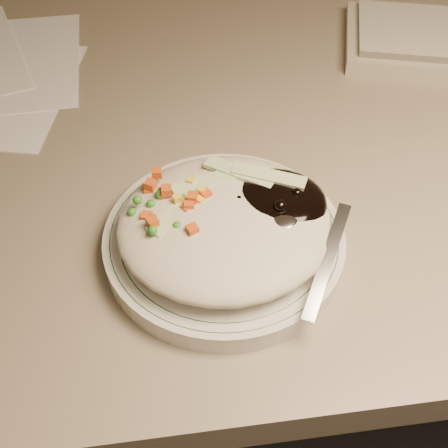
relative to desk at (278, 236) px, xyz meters
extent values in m
cube|color=#7E705B|center=(0.00, 0.00, 0.18)|extent=(1.40, 0.70, 0.04)
cylinder|color=silver|center=(-0.10, -0.18, 0.21)|extent=(0.22, 0.22, 0.02)
torus|color=#144723|center=(-0.10, -0.18, 0.22)|extent=(0.21, 0.21, 0.00)
torus|color=#144723|center=(-0.10, -0.18, 0.22)|extent=(0.19, 0.19, 0.00)
ellipsoid|color=beige|center=(-0.10, -0.18, 0.24)|extent=(0.19, 0.18, 0.04)
ellipsoid|color=black|center=(-0.05, -0.17, 0.25)|extent=(0.10, 0.09, 0.03)
ellipsoid|color=orange|center=(-0.14, -0.16, 0.24)|extent=(0.08, 0.08, 0.02)
sphere|color=black|center=(-0.08, -0.17, 0.25)|extent=(0.01, 0.01, 0.01)
sphere|color=black|center=(-0.06, -0.16, 0.25)|extent=(0.01, 0.01, 0.01)
sphere|color=black|center=(-0.03, -0.17, 0.26)|extent=(0.01, 0.01, 0.01)
sphere|color=black|center=(-0.04, -0.16, 0.25)|extent=(0.01, 0.01, 0.01)
sphere|color=black|center=(-0.05, -0.19, 0.26)|extent=(0.01, 0.01, 0.01)
sphere|color=black|center=(-0.06, -0.17, 0.25)|extent=(0.01, 0.01, 0.01)
sphere|color=black|center=(-0.05, -0.16, 0.25)|extent=(0.01, 0.01, 0.01)
cube|color=#D24E17|center=(-0.15, -0.16, 0.26)|extent=(0.01, 0.01, 0.01)
cube|color=#D24E17|center=(-0.13, -0.18, 0.25)|extent=(0.01, 0.01, 0.01)
cube|color=#D24E17|center=(-0.16, -0.14, 0.26)|extent=(0.01, 0.01, 0.01)
cube|color=#D24E17|center=(-0.13, -0.17, 0.26)|extent=(0.01, 0.01, 0.01)
cube|color=#D24E17|center=(-0.13, -0.17, 0.26)|extent=(0.01, 0.01, 0.01)
cube|color=#D24E17|center=(-0.16, -0.14, 0.25)|extent=(0.01, 0.01, 0.01)
cube|color=#D24E17|center=(-0.15, -0.15, 0.26)|extent=(0.01, 0.01, 0.01)
cube|color=#D24E17|center=(-0.13, -0.17, 0.26)|extent=(0.01, 0.01, 0.01)
cube|color=#D24E17|center=(-0.11, -0.16, 0.26)|extent=(0.01, 0.01, 0.01)
cube|color=#D24E17|center=(-0.15, -0.13, 0.26)|extent=(0.01, 0.01, 0.01)
cube|color=#D24E17|center=(-0.16, -0.19, 0.26)|extent=(0.01, 0.01, 0.01)
cube|color=#D24E17|center=(-0.13, -0.20, 0.26)|extent=(0.01, 0.01, 0.01)
cube|color=#D24E17|center=(-0.17, -0.18, 0.25)|extent=(0.01, 0.01, 0.01)
cube|color=#D24E17|center=(-0.16, -0.14, 0.25)|extent=(0.01, 0.01, 0.01)
sphere|color=#388C28|center=(-0.13, -0.16, 0.25)|extent=(0.01, 0.01, 0.01)
sphere|color=#388C28|center=(-0.16, -0.20, 0.26)|extent=(0.01, 0.01, 0.01)
sphere|color=#388C28|center=(-0.16, -0.16, 0.26)|extent=(0.01, 0.01, 0.01)
sphere|color=#388C28|center=(-0.17, -0.16, 0.26)|extent=(0.01, 0.01, 0.01)
sphere|color=#388C28|center=(-0.13, -0.16, 0.25)|extent=(0.01, 0.01, 0.01)
sphere|color=#388C28|center=(-0.13, -0.19, 0.25)|extent=(0.01, 0.01, 0.01)
sphere|color=#388C28|center=(-0.14, -0.17, 0.25)|extent=(0.01, 0.01, 0.01)
sphere|color=#388C28|center=(-0.15, -0.19, 0.25)|extent=(0.01, 0.01, 0.01)
sphere|color=#388C28|center=(-0.18, -0.17, 0.25)|extent=(0.01, 0.01, 0.01)
sphere|color=#388C28|center=(-0.15, -0.15, 0.26)|extent=(0.01, 0.01, 0.01)
sphere|color=#388C28|center=(-0.15, -0.15, 0.26)|extent=(0.01, 0.01, 0.01)
sphere|color=#388C28|center=(-0.16, -0.18, 0.25)|extent=(0.01, 0.01, 0.01)
sphere|color=#388C28|center=(-0.14, -0.19, 0.26)|extent=(0.01, 0.01, 0.01)
sphere|color=#388C28|center=(-0.11, -0.14, 0.25)|extent=(0.01, 0.01, 0.01)
cube|color=yellow|center=(-0.13, -0.16, 0.25)|extent=(0.01, 0.01, 0.01)
cube|color=yellow|center=(-0.12, -0.17, 0.26)|extent=(0.01, 0.01, 0.01)
cube|color=yellow|center=(-0.14, -0.15, 0.25)|extent=(0.01, 0.01, 0.01)
cube|color=yellow|center=(-0.14, -0.16, 0.26)|extent=(0.01, 0.01, 0.01)
cube|color=yellow|center=(-0.14, -0.17, 0.25)|extent=(0.01, 0.01, 0.01)
cube|color=yellow|center=(-0.12, -0.16, 0.26)|extent=(0.01, 0.01, 0.01)
cube|color=yellow|center=(-0.12, -0.14, 0.26)|extent=(0.01, 0.01, 0.01)
cube|color=yellow|center=(-0.13, -0.17, 0.25)|extent=(0.01, 0.01, 0.01)
cube|color=#B2D18C|center=(-0.11, -0.14, 0.26)|extent=(0.07, 0.03, 0.00)
cube|color=#B2D18C|center=(-0.08, -0.14, 0.26)|extent=(0.06, 0.05, 0.00)
cube|color=#B2D18C|center=(-0.14, -0.17, 0.26)|extent=(0.06, 0.06, 0.00)
cube|color=#B2D18C|center=(-0.05, -0.15, 0.26)|extent=(0.07, 0.04, 0.00)
ellipsoid|color=silver|center=(-0.05, -0.19, 0.25)|extent=(0.05, 0.06, 0.01)
cube|color=silver|center=(-0.02, -0.23, 0.24)|extent=(0.06, 0.10, 0.03)
camera|label=1|loc=(-0.15, -0.55, 0.65)|focal=50.00mm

